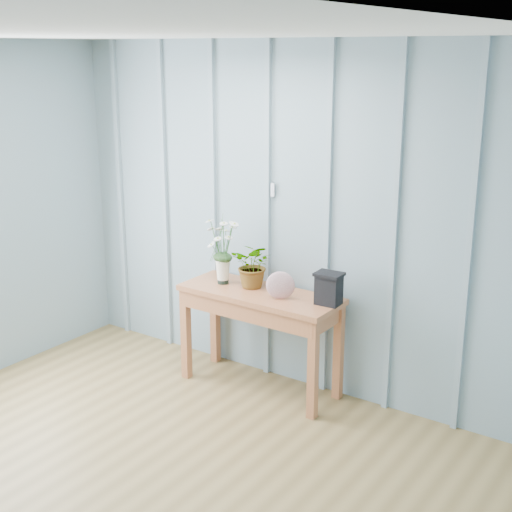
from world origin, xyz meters
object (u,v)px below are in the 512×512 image
Objects in this scene: daisy_vase at (223,241)px; carved_box at (329,288)px; sideboard at (260,307)px; felt_disc_vessel at (280,285)px.

daisy_vase is 2.31× the size of carved_box.
sideboard is 0.30m from felt_disc_vessel.
daisy_vase is (-0.34, 0.00, 0.44)m from sideboard.
daisy_vase is 2.57× the size of felt_disc_vessel.
sideboard is 0.55m from daisy_vase.
carved_box is (0.33, 0.10, 0.01)m from felt_disc_vessel.
sideboard is 5.33× the size of carved_box.
daisy_vase is at bearing -176.83° from carved_box.
daisy_vase reaches higher than sideboard.
carved_box is (0.53, 0.05, 0.23)m from sideboard.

